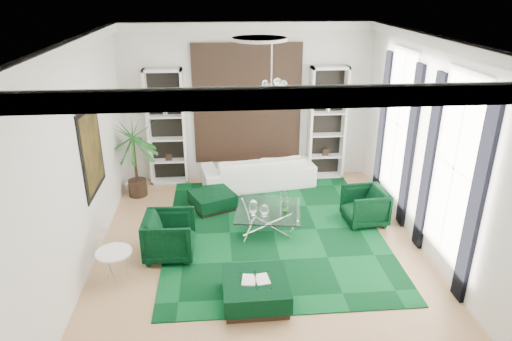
{
  "coord_description": "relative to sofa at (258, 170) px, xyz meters",
  "views": [
    {
      "loc": [
        -0.7,
        -7.27,
        4.63
      ],
      "look_at": [
        -0.04,
        0.5,
        1.39
      ],
      "focal_mm": 32.0,
      "sensor_mm": 36.0,
      "label": 1
    }
  ],
  "objects": [
    {
      "name": "floor",
      "position": [
        -0.21,
        -2.9,
        -0.4
      ],
      "size": [
        6.0,
        7.0,
        0.02
      ],
      "primitive_type": "cube",
      "color": "tan",
      "rests_on": "ground"
    },
    {
      "name": "ceiling",
      "position": [
        -0.21,
        -2.9,
        3.42
      ],
      "size": [
        6.0,
        7.0,
        0.02
      ],
      "primitive_type": "cube",
      "color": "white",
      "rests_on": "ground"
    },
    {
      "name": "wall_back",
      "position": [
        -0.21,
        0.61,
        1.51
      ],
      "size": [
        6.0,
        0.02,
        3.8
      ],
      "primitive_type": "cube",
      "color": "silver",
      "rests_on": "ground"
    },
    {
      "name": "wall_front",
      "position": [
        -0.21,
        -6.41,
        1.51
      ],
      "size": [
        6.0,
        0.02,
        3.8
      ],
      "primitive_type": "cube",
      "color": "silver",
      "rests_on": "ground"
    },
    {
      "name": "wall_left",
      "position": [
        -3.22,
        -2.9,
        1.51
      ],
      "size": [
        0.02,
        7.0,
        3.8
      ],
      "primitive_type": "cube",
      "color": "silver",
      "rests_on": "ground"
    },
    {
      "name": "wall_right",
      "position": [
        2.8,
        -2.9,
        1.51
      ],
      "size": [
        0.02,
        7.0,
        3.8
      ],
      "primitive_type": "cube",
      "color": "silver",
      "rests_on": "ground"
    },
    {
      "name": "crown_molding",
      "position": [
        -0.21,
        -2.9,
        3.31
      ],
      "size": [
        6.0,
        7.0,
        0.18
      ],
      "primitive_type": null,
      "color": "white",
      "rests_on": "ceiling"
    },
    {
      "name": "ceiling_medallion",
      "position": [
        -0.21,
        -2.6,
        3.38
      ],
      "size": [
        0.9,
        0.9,
        0.05
      ],
      "primitive_type": "cylinder",
      "color": "white",
      "rests_on": "ceiling"
    },
    {
      "name": "tapestry",
      "position": [
        -0.21,
        0.56,
        1.51
      ],
      "size": [
        2.5,
        0.06,
        2.8
      ],
      "primitive_type": "cube",
      "color": "black",
      "rests_on": "wall_back"
    },
    {
      "name": "shelving_left",
      "position": [
        -2.16,
        0.41,
        1.01
      ],
      "size": [
        0.9,
        0.38,
        2.8
      ],
      "primitive_type": null,
      "color": "white",
      "rests_on": "floor"
    },
    {
      "name": "shelving_right",
      "position": [
        1.74,
        0.41,
        1.01
      ],
      "size": [
        0.9,
        0.38,
        2.8
      ],
      "primitive_type": null,
      "color": "white",
      "rests_on": "floor"
    },
    {
      "name": "painting",
      "position": [
        -3.18,
        -2.3,
        1.46
      ],
      "size": [
        0.04,
        1.3,
        1.6
      ],
      "primitive_type": "cube",
      "color": "black",
      "rests_on": "wall_left"
    },
    {
      "name": "window_near",
      "position": [
        2.78,
        -3.8,
        1.51
      ],
      "size": [
        0.03,
        1.1,
        2.9
      ],
      "primitive_type": "cube",
      "color": "white",
      "rests_on": "wall_right"
    },
    {
      "name": "curtain_near_a",
      "position": [
        2.75,
        -4.58,
        1.26
      ],
      "size": [
        0.07,
        0.3,
        3.25
      ],
      "primitive_type": "cube",
      "color": "black",
      "rests_on": "floor"
    },
    {
      "name": "curtain_near_b",
      "position": [
        2.75,
        -3.02,
        1.26
      ],
      "size": [
        0.07,
        0.3,
        3.25
      ],
      "primitive_type": "cube",
      "color": "black",
      "rests_on": "floor"
    },
    {
      "name": "window_far",
      "position": [
        2.78,
        -1.4,
        1.51
      ],
      "size": [
        0.03,
        1.1,
        2.9
      ],
      "primitive_type": "cube",
      "color": "white",
      "rests_on": "wall_right"
    },
    {
      "name": "curtain_far_a",
      "position": [
        2.75,
        -2.18,
        1.26
      ],
      "size": [
        0.07,
        0.3,
        3.25
      ],
      "primitive_type": "cube",
      "color": "black",
      "rests_on": "floor"
    },
    {
      "name": "curtain_far_b",
      "position": [
        2.75,
        -0.62,
        1.26
      ],
      "size": [
        0.07,
        0.3,
        3.25
      ],
      "primitive_type": "cube",
      "color": "black",
      "rests_on": "floor"
    },
    {
      "name": "rug",
      "position": [
        0.11,
        -2.27,
        -0.38
      ],
      "size": [
        4.2,
        5.0,
        0.02
      ],
      "primitive_type": "cube",
      "color": "black",
      "rests_on": "floor"
    },
    {
      "name": "sofa",
      "position": [
        0.0,
        0.0,
        0.0
      ],
      "size": [
        2.8,
        1.46,
        0.78
      ],
      "primitive_type": "imported",
      "rotation": [
        0.0,
        0.0,
        3.3
      ],
      "color": "white",
      "rests_on": "floor"
    },
    {
      "name": "armchair_left",
      "position": [
        -1.85,
        -2.96,
        0.02
      ],
      "size": [
        0.92,
        0.9,
        0.81
      ],
      "primitive_type": "imported",
      "rotation": [
        0.0,
        0.0,
        1.53
      ],
      "color": "black",
      "rests_on": "floor"
    },
    {
      "name": "armchair_right",
      "position": [
        2.02,
        -2.04,
        -0.02
      ],
      "size": [
        0.88,
        0.86,
        0.75
      ],
      "primitive_type": "imported",
      "rotation": [
        0.0,
        0.0,
        -1.49
      ],
      "color": "black",
      "rests_on": "floor"
    },
    {
      "name": "coffee_table",
      "position": [
        0.02,
        -2.14,
        -0.17
      ],
      "size": [
        1.45,
        1.45,
        0.43
      ],
      "primitive_type": null,
      "rotation": [
        0.0,
        0.0,
        -0.17
      ],
      "color": "white",
      "rests_on": "floor"
    },
    {
      "name": "ottoman_side",
      "position": [
        -1.1,
        -1.14,
        -0.2
      ],
      "size": [
        1.13,
        1.13,
        0.38
      ],
      "primitive_type": "cube",
      "rotation": [
        0.0,
        0.0,
        0.42
      ],
      "color": "black",
      "rests_on": "floor"
    },
    {
      "name": "ottoman_front",
      "position": [
        -0.43,
        -4.39,
        -0.19
      ],
      "size": [
        1.02,
        1.02,
        0.4
      ],
      "primitive_type": "cube",
      "rotation": [
        0.0,
        0.0,
        0.01
      ],
      "color": "black",
      "rests_on": "floor"
    },
    {
      "name": "book",
      "position": [
        -0.43,
        -4.39,
        0.03
      ],
      "size": [
        0.43,
        0.29,
        0.03
      ],
      "primitive_type": "cube",
      "color": "white",
      "rests_on": "ottoman_front"
    },
    {
      "name": "side_table",
      "position": [
        -2.68,
        -3.67,
        -0.11
      ],
      "size": [
        0.75,
        0.75,
        0.56
      ],
      "primitive_type": "cylinder",
      "rotation": [
        0.0,
        0.0,
        0.37
      ],
      "color": "white",
      "rests_on": "floor"
    },
    {
      "name": "palm",
      "position": [
        -2.84,
        -0.32,
        0.77
      ],
      "size": [
        1.64,
        1.64,
        2.31
      ],
      "primitive_type": null,
      "rotation": [
        0.0,
        0.0,
        -0.15
      ],
      "color": "#18561B",
      "rests_on": "floor"
    },
    {
      "name": "chandelier",
      "position": [
        0.0,
        -2.51,
        2.46
      ],
      "size": [
        0.91,
        0.91,
        0.68
      ],
      "primitive_type": null,
      "rotation": [
        0.0,
        0.0,
        0.23
      ],
      "color": "white",
      "rests_on": "ceiling"
    },
    {
      "name": "table_plant",
      "position": [
        0.33,
        -2.4,
        0.18
      ],
      "size": [
        0.18,
        0.17,
        0.27
      ],
      "primitive_type": "imported",
      "rotation": [
        0.0,
        0.0,
        0.42
      ],
      "color": "#18561B",
      "rests_on": "coffee_table"
    }
  ]
}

